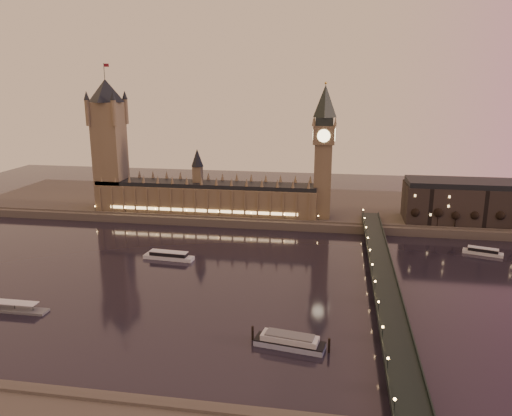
{
  "coord_description": "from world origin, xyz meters",
  "views": [
    {
      "loc": [
        65.56,
        -261.57,
        110.3
      ],
      "look_at": [
        16.02,
        35.0,
        33.69
      ],
      "focal_mm": 35.0,
      "sensor_mm": 36.0,
      "label": 1
    }
  ],
  "objects_px": {
    "cruise_boat_a": "(169,256)",
    "moored_barge": "(290,341)",
    "cruise_boat_b": "(483,252)",
    "pontoon_pier": "(7,308)"
  },
  "relations": [
    {
      "from": "cruise_boat_a",
      "to": "moored_barge",
      "type": "distance_m",
      "value": 129.28
    },
    {
      "from": "cruise_boat_b",
      "to": "moored_barge",
      "type": "xyz_separation_m",
      "value": [
        -113.29,
        -138.11,
        0.69
      ]
    },
    {
      "from": "cruise_boat_a",
      "to": "cruise_boat_b",
      "type": "height_order",
      "value": "cruise_boat_a"
    },
    {
      "from": "cruise_boat_b",
      "to": "pontoon_pier",
      "type": "xyz_separation_m",
      "value": [
        -255.05,
        -126.05,
        -0.81
      ]
    },
    {
      "from": "pontoon_pier",
      "to": "cruise_boat_b",
      "type": "bearing_deg",
      "value": 26.3
    },
    {
      "from": "moored_barge",
      "to": "pontoon_pier",
      "type": "height_order",
      "value": "pontoon_pier"
    },
    {
      "from": "cruise_boat_a",
      "to": "cruise_boat_b",
      "type": "bearing_deg",
      "value": 16.41
    },
    {
      "from": "cruise_boat_a",
      "to": "pontoon_pier",
      "type": "xyz_separation_m",
      "value": [
        -54.68,
        -83.49,
        -1.1
      ]
    },
    {
      "from": "cruise_boat_a",
      "to": "cruise_boat_b",
      "type": "distance_m",
      "value": 204.84
    },
    {
      "from": "moored_barge",
      "to": "pontoon_pier",
      "type": "distance_m",
      "value": 142.28
    }
  ]
}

